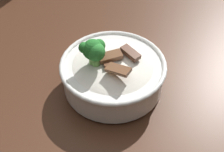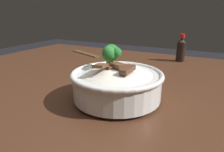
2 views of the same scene
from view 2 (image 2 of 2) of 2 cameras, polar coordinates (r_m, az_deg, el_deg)
name	(u,v)px [view 2 (image 2 of 2)]	position (r m, az deg, el deg)	size (l,w,h in m)	color
dining_table	(129,114)	(0.70, 4.96, -10.73)	(1.60, 1.09, 0.78)	#472819
rice_bowl	(117,81)	(0.53, 1.35, -1.41)	(0.25, 0.25, 0.15)	white
chopsticks_pair	(85,53)	(1.13, -7.83, 6.48)	(0.23, 0.11, 0.01)	#9E7A4C
soy_sauce_bottle	(181,49)	(1.00, 19.24, 7.26)	(0.04, 0.04, 0.13)	black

